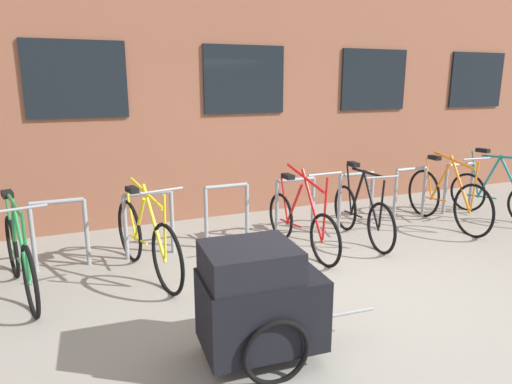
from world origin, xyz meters
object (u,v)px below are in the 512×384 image
bicycle_yellow (147,240)px  bike_trailer (259,300)px  bicycle_green (20,257)px  bicycle_black (362,213)px  bicycle_red (301,222)px  bicycle_orange (447,198)px  bicycle_teal (497,194)px

bicycle_yellow → bike_trailer: bearing=-75.4°
bicycle_green → bicycle_black: bearing=0.3°
bicycle_red → bicycle_orange: same height
bicycle_orange → bicycle_teal: bearing=-0.2°
bicycle_black → bicycle_green: (-4.13, -0.02, 0.01)m
bicycle_black → bicycle_teal: (2.58, 0.05, -0.00)m
bicycle_orange → bike_trailer: (-3.92, -2.04, 0.08)m
bicycle_yellow → bicycle_green: (-1.25, 0.02, -0.02)m
bicycle_red → bicycle_green: bicycle_red is taller
bicycle_green → bicycle_red: bearing=-0.3°
bicycle_black → bike_trailer: 3.10m
bike_trailer → bicycle_teal: bearing=22.4°
bicycle_red → bike_trailer: 2.41m
bicycle_teal → bicycle_green: 6.71m
bicycle_teal → bike_trailer: (-4.95, -2.04, 0.12)m
bike_trailer → bicycle_green: bearing=131.8°
bicycle_red → bicycle_teal: bicycle_red is taller
bicycle_black → bicycle_orange: bicycle_orange is taller
bicycle_black → bike_trailer: bicycle_black is taller
bicycle_black → bicycle_orange: size_ratio=0.90×
bicycle_black → bicycle_teal: bicycle_teal is taller
bicycle_green → bike_trailer: (1.76, -1.97, 0.10)m
bicycle_teal → bicycle_orange: size_ratio=0.89×
bicycle_teal → bicycle_green: bicycle_teal is taller
bicycle_yellow → bicycle_orange: (4.43, 0.09, 0.01)m
bicycle_orange → bike_trailer: bicycle_orange is taller
bicycle_yellow → bicycle_orange: size_ratio=1.00×
bicycle_teal → bike_trailer: size_ratio=1.11×
bicycle_black → bicycle_yellow: size_ratio=0.90×
bicycle_black → bicycle_teal: 2.58m
bicycle_teal → bicycle_yellow: 5.46m
bicycle_teal → bike_trailer: 5.35m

